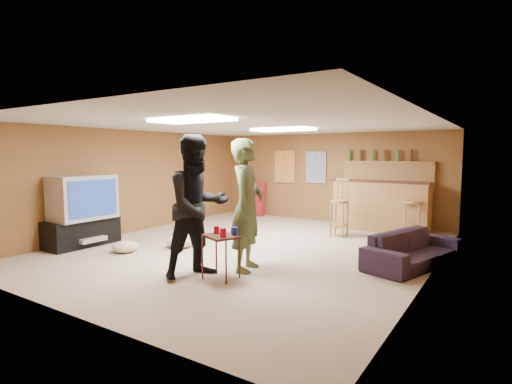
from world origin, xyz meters
The scene contains 32 objects.
ground centered at (0.00, 0.00, 0.00)m, with size 7.00×7.00×0.00m, color tan.
ceiling centered at (0.00, 0.00, 2.20)m, with size 6.00×7.00×0.02m, color silver.
wall_back centered at (0.00, 3.50, 1.10)m, with size 6.00×0.02×2.20m, color brown.
wall_front centered at (0.00, -3.50, 1.10)m, with size 6.00×0.02×2.20m, color brown.
wall_left centered at (-3.00, 0.00, 1.10)m, with size 0.02×7.00×2.20m, color brown.
wall_right centered at (3.00, 0.00, 1.10)m, with size 0.02×7.00×2.20m, color brown.
tv_stand centered at (-2.72, -1.50, 0.25)m, with size 0.55×1.30×0.50m, color black.
dvd_box centered at (-2.50, -1.50, 0.15)m, with size 0.35×0.50×0.08m, color #B2B2B7.
tv_body centered at (-2.65, -1.50, 0.90)m, with size 0.60×1.10×0.80m, color #B2B2B7.
tv_screen centered at (-2.34, -1.50, 0.90)m, with size 0.02×0.95×0.65m, color navy.
bar_counter centered at (1.50, 2.95, 0.55)m, with size 2.00×0.60×1.10m, color olive.
bar_lip centered at (1.50, 2.70, 1.10)m, with size 2.10×0.12×0.05m, color #381811.
bar_shelf centered at (1.50, 3.40, 1.50)m, with size 2.00×0.18×0.05m, color olive.
bar_backing centered at (1.50, 3.42, 1.20)m, with size 2.00×0.14×0.60m, color olive.
poster_left centered at (-1.20, 3.46, 1.35)m, with size 0.60×0.03×0.85m, color #BF3F26.
poster_right centered at (-0.30, 3.46, 1.35)m, with size 0.55×0.03×0.80m, color #334C99.
folding_chair_stack centered at (-2.00, 3.30, 0.45)m, with size 0.50×0.14×0.90m, color maroon.
ceiling_panel_front centered at (0.00, -1.50, 2.17)m, with size 1.20×0.60×0.04m, color white.
ceiling_panel_back centered at (0.00, 1.20, 2.17)m, with size 1.20×0.60×0.04m, color white.
person_olive centered at (0.70, -1.13, 0.95)m, with size 0.70×0.46×1.91m, color #4B5732.
person_black centered at (0.30, -1.74, 0.98)m, with size 0.95×0.74×1.95m, color black.
sofa centered at (2.70, 0.38, 0.26)m, with size 1.77×0.69×0.52m, color black.
tray_table centered at (0.64, -1.66, 0.30)m, with size 0.46×0.37×0.60m, color #381811.
cup_red_near centered at (0.53, -1.61, 0.65)m, with size 0.08×0.08×0.11m, color #A90B1F.
cup_red_far centered at (0.72, -1.73, 0.65)m, with size 0.08×0.08×0.11m, color #A90B1F.
cup_blue centered at (0.80, -1.56, 0.65)m, with size 0.08×0.08×0.11m, color navy.
bar_stool_left centered at (0.95, 1.88, 0.64)m, with size 0.40×0.40×1.27m, color olive, non-canonical shape.
bar_stool_right centered at (2.24, 2.63, 0.55)m, with size 0.35×0.35×1.10m, color olive, non-canonical shape.
cushion_near_tv centered at (-1.10, -0.62, 0.11)m, with size 0.51×0.51×0.23m, color tan.
cushion_mid centered at (-1.15, -0.14, 0.09)m, with size 0.42×0.42×0.19m, color tan.
cushion_far centered at (-1.65, -1.40, 0.10)m, with size 0.44×0.44×0.20m, color tan.
bottle_row centered at (1.30, 3.38, 1.65)m, with size 1.48×0.08×0.26m, color #3F7233, non-canonical shape.
Camera 1 is at (3.90, -5.85, 1.69)m, focal length 28.00 mm.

